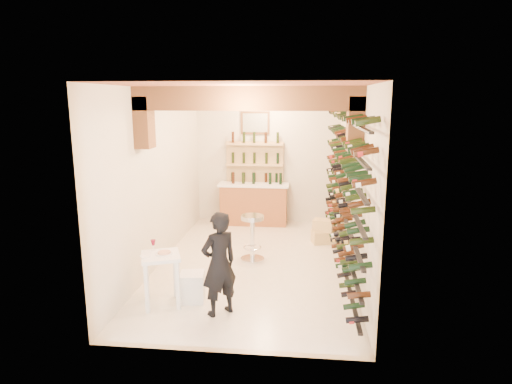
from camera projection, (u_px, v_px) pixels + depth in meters
ground at (254, 263)px, 8.23m from camera, size 6.00×6.00×0.00m
room_shell at (253, 144)px, 7.51m from camera, size 3.52×6.02×3.21m
wine_rack at (340, 184)px, 7.75m from camera, size 0.32×5.70×2.56m
back_counter at (254, 203)px, 10.72m from camera, size 1.70×0.62×1.29m
back_shelving at (255, 175)px, 10.82m from camera, size 1.40×0.31×2.73m
tasting_table at (161, 264)px, 6.44m from camera, size 0.70×0.70×0.95m
white_stool at (192, 287)px, 6.65m from camera, size 0.40×0.40×0.44m
person at (219, 264)px, 6.13m from camera, size 0.65×0.63×1.51m
chrome_barstool at (252, 234)px, 8.28m from camera, size 0.45×0.45×0.88m
crate_lower at (323, 237)px, 9.35m from camera, size 0.52×0.42×0.27m
crate_upper at (323, 225)px, 9.29m from camera, size 0.47×0.38×0.24m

